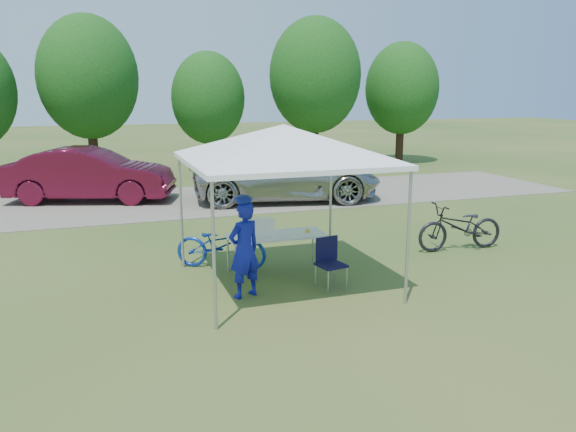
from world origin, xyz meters
name	(u,v)px	position (x,y,z in m)	size (l,w,h in m)	color
ground	(284,284)	(0.00, 0.00, 0.00)	(100.00, 100.00, 0.00)	#2D5119
gravel_strip	(201,200)	(0.00, 8.00, 0.01)	(24.00, 5.00, 0.02)	gray
canopy	(284,129)	(0.00, 0.00, 2.65)	(4.53, 4.53, 3.00)	#A5A5AA
treeline	(162,84)	(-0.29, 14.05, 3.53)	(24.89, 4.28, 6.30)	#382314
folding_table	(276,237)	(0.07, 0.63, 0.68)	(1.76, 0.73, 0.72)	white
folding_chair	(329,258)	(0.70, -0.34, 0.49)	(0.50, 0.52, 0.84)	black
cooler	(261,227)	(-0.21, 0.63, 0.88)	(0.43, 0.29, 0.31)	white
ice_cream_cup	(308,231)	(0.65, 0.58, 0.75)	(0.08, 0.08, 0.06)	gold
cyclist	(244,250)	(-0.79, -0.37, 0.78)	(0.57, 0.37, 1.57)	#121899
bike_blue	(221,245)	(-0.83, 1.23, 0.45)	(0.60, 1.72, 0.90)	#1334A6
bike_dark	(461,227)	(4.15, 0.82, 0.50)	(0.66, 1.91, 1.00)	black
minivan	(287,174)	(2.51, 7.23, 0.80)	(2.60, 5.64, 1.57)	#A4A5A0
sedan	(90,175)	(-3.14, 8.91, 0.82)	(1.69, 4.86, 1.60)	#560E23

